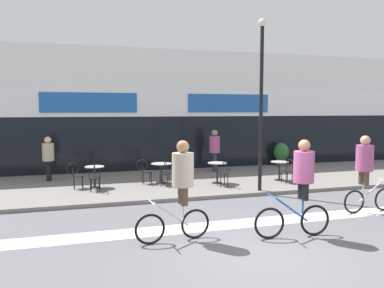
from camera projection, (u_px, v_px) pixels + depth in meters
The scene contains 21 objects.
ground_plane at pixel (266, 253), 7.37m from camera, with size 120.00×120.00×0.00m, color #5B5B60.
sidewalk_slab at pixel (178, 182), 14.31m from camera, with size 40.00×5.50×0.12m, color slate.
storefront_facade at pixel (155, 111), 18.57m from camera, with size 40.00×4.06×5.51m.
bike_lane_stripe at pixel (229, 224), 9.21m from camera, with size 36.00×0.70×0.01m, color silver.
bistro_table_0 at pixel (95, 172), 12.98m from camera, with size 0.66×0.66×0.75m.
bistro_table_1 at pixel (161, 169), 13.82m from camera, with size 0.76×0.76×0.73m.
bistro_table_2 at pixel (217, 169), 13.74m from camera, with size 0.70×0.70×0.77m.
bistro_table_3 at pixel (279, 167), 14.33m from camera, with size 0.68×0.68×0.72m.
cafe_chair_0_near at pixel (95, 176), 12.38m from camera, with size 0.45×0.60×0.90m.
cafe_chair_0_side at pixel (76, 174), 12.81m from camera, with size 0.59×0.42×0.90m.
cafe_chair_1_near at pixel (165, 172), 13.22m from camera, with size 0.40×0.57×0.90m.
cafe_chair_1_side at pixel (145, 170), 13.65m from camera, with size 0.58×0.42×0.90m.
cafe_chair_2_near at pixel (223, 172), 13.14m from camera, with size 0.43×0.59×0.90m.
cafe_chair_3_near at pixel (288, 169), 13.73m from camera, with size 0.45×0.60×0.90m.
planter_pot at pixel (281, 153), 18.03m from camera, with size 0.73×0.73×1.11m.
lamp_post at pixel (261, 94), 12.27m from camera, with size 0.26×0.26×5.63m.
cyclist_0 at pixel (366, 167), 10.18m from camera, with size 1.66×0.48×2.13m.
cyclist_1 at pixel (301, 181), 8.23m from camera, with size 1.80×0.53×2.17m.
cyclist_2 at pixel (181, 181), 7.98m from camera, with size 1.68×0.56×2.18m.
pedestrian_near_end at pixel (48, 155), 14.19m from camera, with size 0.49×0.49×1.69m.
pedestrian_far_end at pixel (215, 147), 16.32m from camera, with size 0.57×0.57×1.83m.
Camera 1 is at (-3.37, -6.46, 2.82)m, focal length 35.00 mm.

